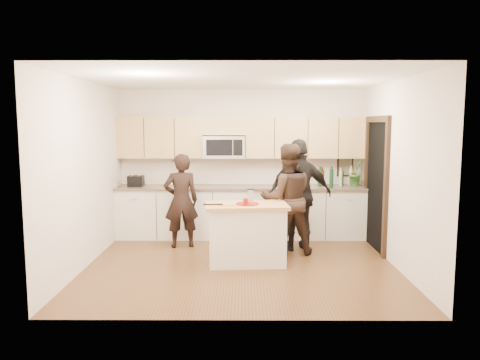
{
  "coord_description": "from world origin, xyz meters",
  "views": [
    {
      "loc": [
        0.03,
        -6.75,
        2.08
      ],
      "look_at": [
        -0.01,
        0.35,
        1.22
      ],
      "focal_mm": 35.0,
      "sensor_mm": 36.0,
      "label": 1
    }
  ],
  "objects_px": {
    "woman_left": "(181,201)",
    "woman_center": "(287,199)",
    "toaster": "(136,181)",
    "island": "(246,234)",
    "woman_right": "(300,195)"
  },
  "relations": [
    {
      "from": "island",
      "to": "woman_left",
      "type": "distance_m",
      "value": 1.47
    },
    {
      "from": "island",
      "to": "toaster",
      "type": "distance_m",
      "value": 2.65
    },
    {
      "from": "woman_center",
      "to": "woman_right",
      "type": "xyz_separation_m",
      "value": [
        0.23,
        0.23,
        0.03
      ]
    },
    {
      "from": "island",
      "to": "woman_center",
      "type": "distance_m",
      "value": 0.95
    },
    {
      "from": "woman_left",
      "to": "woman_center",
      "type": "distance_m",
      "value": 1.78
    },
    {
      "from": "woman_center",
      "to": "woman_right",
      "type": "relative_size",
      "value": 0.96
    },
    {
      "from": "toaster",
      "to": "woman_left",
      "type": "bearing_deg",
      "value": -37.26
    },
    {
      "from": "woman_left",
      "to": "toaster",
      "type": "bearing_deg",
      "value": -51.22
    },
    {
      "from": "woman_left",
      "to": "woman_center",
      "type": "bearing_deg",
      "value": 153.54
    },
    {
      "from": "island",
      "to": "woman_center",
      "type": "height_order",
      "value": "woman_center"
    },
    {
      "from": "woman_right",
      "to": "island",
      "type": "bearing_deg",
      "value": 30.22
    },
    {
      "from": "island",
      "to": "woman_center",
      "type": "bearing_deg",
      "value": 35.93
    },
    {
      "from": "toaster",
      "to": "woman_right",
      "type": "relative_size",
      "value": 0.15
    },
    {
      "from": "woman_right",
      "to": "toaster",
      "type": "bearing_deg",
      "value": -27.76
    },
    {
      "from": "toaster",
      "to": "woman_left",
      "type": "xyz_separation_m",
      "value": [
        0.91,
        -0.69,
        -0.25
      ]
    }
  ]
}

